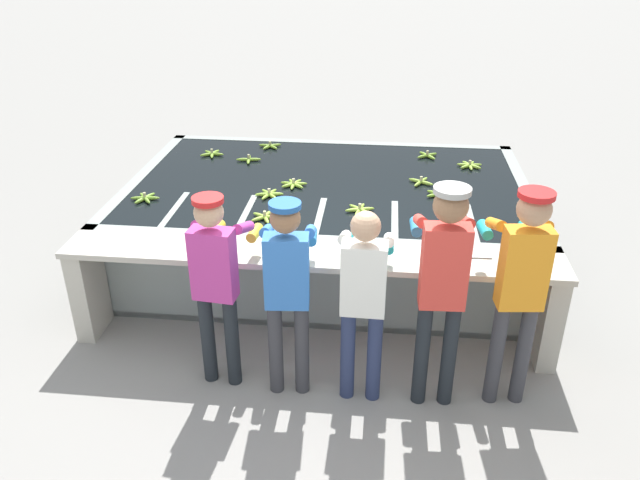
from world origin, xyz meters
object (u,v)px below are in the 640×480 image
object	(u,v)px
banana_bunch_floating_0	(470,165)
worker_1	(287,281)
worker_3	(443,276)
banana_bunch_floating_10	(439,194)
banana_bunch_floating_5	(360,209)
worker_4	(521,278)
banana_bunch_floating_8	(269,194)
banana_bunch_floating_4	(421,182)
banana_bunch_floating_2	(427,155)
banana_bunch_floating_12	(265,217)
banana_bunch_floating_11	(270,146)
worker_2	(363,291)
worker_0	(216,274)
banana_bunch_floating_9	(454,230)
banana_bunch_floating_3	(249,159)
banana_bunch_floating_6	(293,184)
banana_bunch_floating_7	(145,198)
banana_bunch_floating_1	(212,154)
knife_0	(463,256)

from	to	relation	value
banana_bunch_floating_0	worker_1	bearing A→B (deg)	-120.08
worker_3	banana_bunch_floating_10	bearing A→B (deg)	86.63
worker_3	banana_bunch_floating_5	size ratio (longest dim) A/B	6.30
worker_4	banana_bunch_floating_8	xyz separation A→B (m)	(-2.10, 1.66, -0.15)
banana_bunch_floating_4	banana_bunch_floating_10	distance (m)	0.36
banana_bunch_floating_2	banana_bunch_floating_12	xyz separation A→B (m)	(-1.54, -1.84, -0.00)
worker_1	banana_bunch_floating_0	bearing A→B (deg)	59.92
banana_bunch_floating_11	worker_2	bearing A→B (deg)	-68.57
worker_0	banana_bunch_floating_9	world-z (taller)	worker_0
banana_bunch_floating_4	banana_bunch_floating_5	distance (m)	0.96
worker_1	banana_bunch_floating_3	world-z (taller)	worker_1
banana_bunch_floating_6	worker_1	bearing A→B (deg)	-82.96
banana_bunch_floating_0	banana_bunch_floating_6	size ratio (longest dim) A/B	1.00
banana_bunch_floating_4	worker_4	bearing A→B (deg)	-74.32
worker_1	banana_bunch_floating_10	world-z (taller)	worker_1
worker_0	banana_bunch_floating_4	world-z (taller)	worker_0
banana_bunch_floating_4	banana_bunch_floating_5	size ratio (longest dim) A/B	0.93
worker_0	banana_bunch_floating_12	xyz separation A→B (m)	(0.15, 1.14, -0.05)
banana_bunch_floating_0	banana_bunch_floating_8	xyz separation A→B (m)	(-2.04, -1.03, 0.00)
banana_bunch_floating_3	banana_bunch_floating_7	bearing A→B (deg)	-122.99
worker_3	banana_bunch_floating_1	distance (m)	3.74
worker_2	worker_3	xyz separation A→B (m)	(0.55, -0.00, 0.16)
banana_bunch_floating_6	banana_bunch_floating_11	world-z (taller)	same
banana_bunch_floating_1	banana_bunch_floating_5	distance (m)	2.24
banana_bunch_floating_3	banana_bunch_floating_8	distance (m)	1.05
banana_bunch_floating_0	banana_bunch_floating_4	bearing A→B (deg)	-135.23
worker_3	worker_4	world-z (taller)	worker_3
banana_bunch_floating_1	banana_bunch_floating_0	bearing A→B (deg)	-1.43
banana_bunch_floating_0	banana_bunch_floating_7	distance (m)	3.46
banana_bunch_floating_3	banana_bunch_floating_6	bearing A→B (deg)	-48.17
worker_1	banana_bunch_floating_2	size ratio (longest dim) A/B	6.49
banana_bunch_floating_1	banana_bunch_floating_11	size ratio (longest dim) A/B	1.01
banana_bunch_floating_12	knife_0	xyz separation A→B (m)	(1.72, -0.56, -0.01)
worker_0	worker_2	bearing A→B (deg)	-3.67
banana_bunch_floating_2	banana_bunch_floating_3	world-z (taller)	same
worker_4	banana_bunch_floating_1	distance (m)	4.06
worker_2	banana_bunch_floating_8	world-z (taller)	worker_2
banana_bunch_floating_9	knife_0	distance (m)	0.47
banana_bunch_floating_5	banana_bunch_floating_6	bearing A→B (deg)	141.62
banana_bunch_floating_5	banana_bunch_floating_4	bearing A→B (deg)	52.05
worker_3	banana_bunch_floating_11	xyz separation A→B (m)	(-1.80, 3.20, -0.18)
worker_3	banana_bunch_floating_9	size ratio (longest dim) A/B	6.39
banana_bunch_floating_10	banana_bunch_floating_6	bearing A→B (deg)	175.60
banana_bunch_floating_8	banana_bunch_floating_12	world-z (taller)	same
banana_bunch_floating_2	knife_0	distance (m)	2.40
banana_bunch_floating_11	knife_0	world-z (taller)	banana_bunch_floating_11
banana_bunch_floating_3	banana_bunch_floating_8	xyz separation A→B (m)	(0.41, -0.97, -0.00)
worker_0	banana_bunch_floating_11	world-z (taller)	worker_0
worker_1	banana_bunch_floating_0	size ratio (longest dim) A/B	5.73
worker_0	banana_bunch_floating_12	size ratio (longest dim) A/B	5.78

